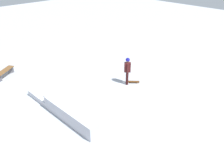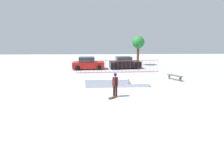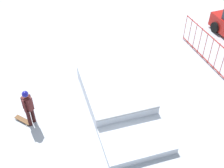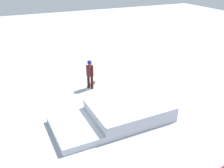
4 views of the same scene
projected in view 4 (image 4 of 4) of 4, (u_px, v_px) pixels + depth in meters
The scene contains 4 objects.
ground_plane at pixel (98, 118), 11.64m from camera, with size 60.00×60.00×0.00m, color #B2B7C1.
skate_ramp at pixel (120, 114), 11.44m from camera, with size 5.45×2.71×0.74m.
skater at pixel (90, 72), 14.09m from camera, with size 0.42×0.42×1.73m.
skateboard at pixel (91, 84), 14.85m from camera, with size 0.72×0.69×0.09m.
Camera 4 is at (3.53, 9.17, 6.48)m, focal length 39.75 mm.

